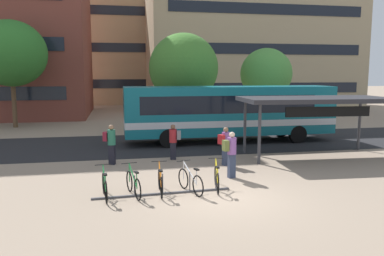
{
  "coord_description": "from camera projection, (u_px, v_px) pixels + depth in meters",
  "views": [
    {
      "loc": [
        -3.29,
        -11.54,
        3.92
      ],
      "look_at": [
        -0.09,
        4.76,
        1.59
      ],
      "focal_mm": 36.31,
      "sensor_mm": 36.0,
      "label": 1
    }
  ],
  "objects": [
    {
      "name": "parked_bicycle_yellow_4",
      "position": [
        217.0,
        179.0,
        13.19
      ],
      "size": [
        0.52,
        1.7,
        0.99
      ],
      "rotation": [
        0.0,
        0.0,
        1.39
      ],
      "color": "black",
      "rests_on": "ground"
    },
    {
      "name": "parked_bicycle_green_0",
      "position": [
        105.0,
        186.0,
        12.27
      ],
      "size": [
        0.52,
        1.72,
        0.99
      ],
      "rotation": [
        0.0,
        0.0,
        1.67
      ],
      "color": "black",
      "rests_on": "ground"
    },
    {
      "name": "commuter_red_pack_3",
      "position": [
        225.0,
        144.0,
        16.59
      ],
      "size": [
        0.6,
        0.51,
        1.66
      ],
      "rotation": [
        0.0,
        0.0,
        0.48
      ],
      "color": "#2D3851",
      "rests_on": "ground"
    },
    {
      "name": "ground",
      "position": [
        224.0,
        197.0,
        12.39
      ],
      "size": [
        200.0,
        200.0,
        0.0
      ],
      "primitive_type": "plane",
      "color": "gray"
    },
    {
      "name": "parked_bicycle_orange_2",
      "position": [
        160.0,
        182.0,
        12.74
      ],
      "size": [
        0.52,
        1.72,
        0.99
      ],
      "rotation": [
        0.0,
        0.0,
        1.53
      ],
      "color": "black",
      "rests_on": "ground"
    },
    {
      "name": "parked_bicycle_green_1",
      "position": [
        133.0,
        184.0,
        12.5
      ],
      "size": [
        0.57,
        1.69,
        0.99
      ],
      "rotation": [
        0.0,
        0.0,
        1.79
      ],
      "color": "black",
      "rests_on": "ground"
    },
    {
      "name": "commuter_grey_pack_1",
      "position": [
        174.0,
        139.0,
        17.76
      ],
      "size": [
        0.55,
        0.37,
        1.63
      ],
      "rotation": [
        0.0,
        0.0,
        3.05
      ],
      "color": "black",
      "rests_on": "ground"
    },
    {
      "name": "commuter_olive_pack_0",
      "position": [
        231.0,
        151.0,
        14.59
      ],
      "size": [
        0.57,
        0.4,
        1.76
      ],
      "rotation": [
        0.0,
        0.0,
        0.18
      ],
      "color": "#2D3851",
      "rests_on": "ground"
    },
    {
      "name": "bike_rack",
      "position": [
        163.0,
        192.0,
        12.69
      ],
      "size": [
        4.57,
        0.35,
        0.7
      ],
      "rotation": [
        0.0,
        0.0,
        0.06
      ],
      "color": "#47474C",
      "rests_on": "ground"
    },
    {
      "name": "street_tree_0",
      "position": [
        184.0,
        68.0,
        27.44
      ],
      "size": [
        4.89,
        4.89,
        6.77
      ],
      "color": "brown",
      "rests_on": "ground"
    },
    {
      "name": "street_tree_2",
      "position": [
        11.0,
        54.0,
        27.87
      ],
      "size": [
        5.04,
        5.04,
        7.75
      ],
      "color": "brown",
      "rests_on": "ground"
    },
    {
      "name": "commuter_maroon_pack_2",
      "position": [
        111.0,
        142.0,
        16.75
      ],
      "size": [
        0.6,
        0.48,
        1.75
      ],
      "rotation": [
        0.0,
        0.0,
        5.91
      ],
      "color": "black",
      "rests_on": "ground"
    },
    {
      "name": "street_tree_1",
      "position": [
        266.0,
        74.0,
        30.01
      ],
      "size": [
        3.98,
        3.98,
        5.88
      ],
      "color": "brown",
      "rests_on": "ground"
    },
    {
      "name": "transit_shelter",
      "position": [
        315.0,
        101.0,
        18.19
      ],
      "size": [
        7.04,
        3.52,
        2.82
      ],
      "rotation": [
        0.0,
        0.0,
        -0.06
      ],
      "color": "#38383D",
      "rests_on": "ground"
    },
    {
      "name": "parked_bicycle_white_3",
      "position": [
        190.0,
        181.0,
        12.86
      ],
      "size": [
        0.68,
        1.66,
        0.99
      ],
      "rotation": [
        0.0,
        0.0,
        1.88
      ],
      "color": "black",
      "rests_on": "ground"
    },
    {
      "name": "building_centre_block",
      "position": [
        142.0,
        54.0,
        54.39
      ],
      "size": [
        18.49,
        12.12,
        13.35
      ],
      "color": "tan",
      "rests_on": "ground"
    },
    {
      "name": "bus_lane_asphalt",
      "position": [
        176.0,
        143.0,
        22.0
      ],
      "size": [
        80.0,
        7.2,
        0.01
      ],
      "primitive_type": "cube",
      "color": "#232326",
      "rests_on": "ground"
    },
    {
      "name": "building_right_wing",
      "position": [
        248.0,
        21.0,
        46.2
      ],
      "size": [
        23.84,
        13.0,
        20.23
      ],
      "color": "tan",
      "rests_on": "ground"
    },
    {
      "name": "city_bus",
      "position": [
        231.0,
        111.0,
        22.36
      ],
      "size": [
        12.04,
        2.64,
        3.2
      ],
      "rotation": [
        0.0,
        0.0,
        0.0
      ],
      "color": "#0F6070",
      "rests_on": "ground"
    }
  ]
}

